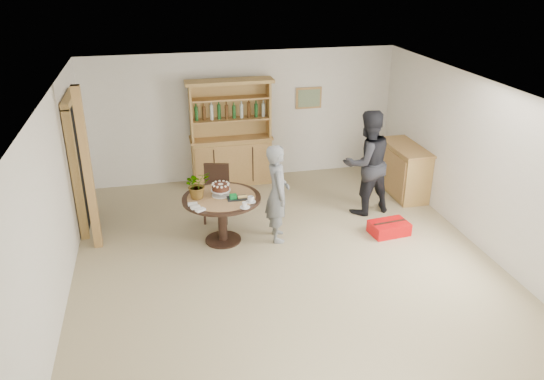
{
  "coord_description": "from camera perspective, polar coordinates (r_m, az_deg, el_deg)",
  "views": [
    {
      "loc": [
        -1.67,
        -6.35,
        4.1
      ],
      "look_at": [
        -0.14,
        0.37,
        1.05
      ],
      "focal_mm": 35.0,
      "sensor_mm": 36.0,
      "label": 1
    }
  ],
  "objects": [
    {
      "name": "gift_tray",
      "position": [
        7.97,
        -3.82,
        -0.77
      ],
      "size": [
        0.3,
        0.2,
        0.08
      ],
      "color": "black",
      "rests_on": "dining_table"
    },
    {
      "name": "coffee_cup_b",
      "position": [
        7.69,
        -2.95,
        -1.66
      ],
      "size": [
        0.15,
        0.15,
        0.08
      ],
      "color": "white",
      "rests_on": "dining_table"
    },
    {
      "name": "red_suitcase",
      "position": [
        8.74,
        12.48,
        -4.01
      ],
      "size": [
        0.64,
        0.46,
        0.21
      ],
      "rotation": [
        0.0,
        0.0,
        0.11
      ],
      "color": "red",
      "rests_on": "ground"
    },
    {
      "name": "dining_chair",
      "position": [
        8.91,
        -6.0,
        0.14
      ],
      "size": [
        0.51,
        0.51,
        0.95
      ],
      "rotation": [
        0.0,
        0.0,
        -0.25
      ],
      "color": "black",
      "rests_on": "ground"
    },
    {
      "name": "coffee_cup_a",
      "position": [
        7.85,
        -2.3,
        -1.02
      ],
      "size": [
        0.15,
        0.15,
        0.09
      ],
      "color": "white",
      "rests_on": "dining_table"
    },
    {
      "name": "room_shell",
      "position": [
        6.99,
        1.82,
        4.1
      ],
      "size": [
        6.04,
        7.04,
        2.52
      ],
      "color": "white",
      "rests_on": "ground"
    },
    {
      "name": "teen_boy",
      "position": [
        8.11,
        0.59,
        -0.35
      ],
      "size": [
        0.42,
        0.6,
        1.55
      ],
      "primitive_type": "imported",
      "rotation": [
        0.0,
        0.0,
        1.48
      ],
      "color": "slate",
      "rests_on": "ground"
    },
    {
      "name": "adult_person",
      "position": [
        9.09,
        10.17,
        2.92
      ],
      "size": [
        0.99,
        0.84,
        1.82
      ],
      "primitive_type": "imported",
      "rotation": [
        0.0,
        0.0,
        3.33
      ],
      "color": "black",
      "rests_on": "ground"
    },
    {
      "name": "pine_post",
      "position": [
        8.14,
        -19.22,
        1.97
      ],
      "size": [
        0.12,
        0.12,
        2.5
      ],
      "primitive_type": "cube",
      "color": "tan",
      "rests_on": "ground"
    },
    {
      "name": "sideboard",
      "position": [
        10.12,
        14.03,
        2.11
      ],
      "size": [
        0.54,
        1.26,
        0.94
      ],
      "color": "tan",
      "rests_on": "ground"
    },
    {
      "name": "doorway",
      "position": [
        8.96,
        -20.15,
        2.84
      ],
      "size": [
        0.13,
        1.1,
        2.18
      ],
      "color": "black",
      "rests_on": "ground"
    },
    {
      "name": "birthday_cake",
      "position": [
        8.06,
        -5.54,
        0.22
      ],
      "size": [
        0.3,
        0.3,
        0.2
      ],
      "color": "white",
      "rests_on": "dining_table"
    },
    {
      "name": "ground",
      "position": [
        7.74,
        1.65,
        -8.13
      ],
      "size": [
        7.0,
        7.0,
        0.0
      ],
      "primitive_type": "plane",
      "color": "tan",
      "rests_on": "ground"
    },
    {
      "name": "dining_table",
      "position": [
        8.13,
        -5.42,
        -1.72
      ],
      "size": [
        1.2,
        1.2,
        0.76
      ],
      "color": "black",
      "rests_on": "ground"
    },
    {
      "name": "hutch",
      "position": [
        10.27,
        -4.42,
        4.4
      ],
      "size": [
        1.62,
        0.54,
        2.04
      ],
      "color": "tan",
      "rests_on": "ground"
    },
    {
      "name": "flower_vase",
      "position": [
        8.0,
        -8.05,
        0.57
      ],
      "size": [
        0.47,
        0.44,
        0.42
      ],
      "primitive_type": "imported",
      "rotation": [
        0.0,
        0.0,
        0.35
      ],
      "color": "#3F7233",
      "rests_on": "dining_table"
    },
    {
      "name": "napkins",
      "position": [
        7.74,
        -8.16,
        -1.83
      ],
      "size": [
        0.24,
        0.33,
        0.03
      ],
      "color": "white",
      "rests_on": "dining_table"
    }
  ]
}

